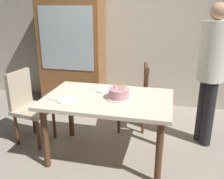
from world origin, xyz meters
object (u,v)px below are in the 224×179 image
dining_table (108,106)px  plate_near_celebrant (68,101)px  plate_far_side (106,91)px  chair_upholstered (28,103)px  china_cabinet (72,51)px  birthday_cake (119,94)px  person_guest (211,68)px  chair_spindle_back (133,99)px

dining_table → plate_near_celebrant: 0.46m
plate_far_side → chair_upholstered: size_ratio=0.23×
plate_near_celebrant → china_cabinet: size_ratio=0.12×
birthday_cake → person_guest: person_guest is taller
dining_table → chair_upholstered: chair_upholstered is taller
plate_far_side → china_cabinet: bearing=126.0°
plate_far_side → chair_spindle_back: (0.25, 0.58, -0.30)m
chair_upholstered → person_guest: person_guest is taller
chair_spindle_back → person_guest: bearing=-10.9°
birthday_cake → chair_upholstered: size_ratio=0.29×
plate_far_side → person_guest: (1.22, 0.39, 0.26)m
chair_upholstered → person_guest: (2.25, 0.48, 0.48)m
plate_near_celebrant → chair_spindle_back: size_ratio=0.23×
person_guest → birthday_cake: bearing=-149.4°
person_guest → dining_table: bearing=-152.2°
plate_far_side → chair_upholstered: chair_upholstered is taller
dining_table → plate_near_celebrant: (-0.39, -0.21, 0.10)m
dining_table → person_guest: person_guest is taller
dining_table → chair_upholstered: bearing=173.6°
dining_table → plate_far_side: (-0.07, 0.21, 0.10)m
birthday_cake → china_cabinet: size_ratio=0.15×
plate_far_side → china_cabinet: size_ratio=0.12×
chair_spindle_back → china_cabinet: bearing=148.0°
dining_table → plate_near_celebrant: plate_near_celebrant is taller
birthday_cake → person_guest: (1.02, 0.60, 0.21)m
birthday_cake → plate_far_side: (-0.20, 0.21, -0.05)m
china_cabinet → plate_near_celebrant: bearing=-69.6°
plate_far_side → chair_upholstered: 1.06m
plate_far_side → chair_spindle_back: size_ratio=0.23×
person_guest → chair_spindle_back: bearing=169.1°
dining_table → chair_spindle_back: chair_spindle_back is taller
plate_near_celebrant → chair_spindle_back: chair_spindle_back is taller
chair_spindle_back → china_cabinet: (-1.23, 0.77, 0.49)m
china_cabinet → chair_spindle_back: bearing=-32.0°
birthday_cake → plate_far_side: size_ratio=1.27×
dining_table → chair_spindle_back: bearing=77.4°
birthday_cake → china_cabinet: 1.96m
plate_near_celebrant → china_cabinet: 1.89m
plate_near_celebrant → chair_upholstered: 0.82m
dining_table → china_cabinet: (-1.05, 1.56, 0.30)m
birthday_cake → chair_spindle_back: (0.05, 0.79, -0.35)m
dining_table → plate_far_side: size_ratio=6.51×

